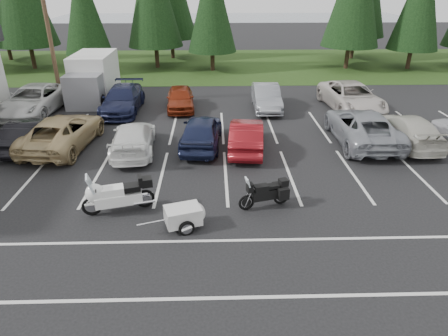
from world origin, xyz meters
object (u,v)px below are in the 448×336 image
car_near_4 (201,131)px  car_near_5 (246,135)px  car_far_1 (123,99)px  cargo_trailer (183,217)px  car_far_0 (34,100)px  adventure_motorcycle (265,191)px  car_near_1 (30,134)px  car_near_2 (63,132)px  touring_motorcycle (118,192)px  utility_pole (48,28)px  car_far_3 (266,97)px  box_truck (91,79)px  car_near_3 (133,138)px  car_near_6 (362,126)px  car_far_4 (351,97)px  car_far_2 (180,98)px  car_near_7 (407,130)px

car_near_4 → car_near_5: (2.16, -0.47, -0.06)m
car_far_1 → cargo_trailer: size_ratio=3.12×
car_far_0 → car_near_4: bearing=-24.1°
car_far_1 → adventure_motorcycle: 13.62m
car_near_1 → car_near_2: bearing=-173.1°
car_near_1 → touring_motorcycle: size_ratio=1.55×
utility_pole → car_near_2: 8.96m
car_far_3 → cargo_trailer: bearing=-107.8°
touring_motorcycle → car_far_0: bearing=107.4°
box_truck → cargo_trailer: box_truck is taller
car_near_3 → car_near_4: bearing=-174.7°
car_near_2 → adventure_motorcycle: (9.08, -5.90, -0.12)m
car_near_6 → car_far_4: size_ratio=1.00×
box_truck → car_far_1: size_ratio=1.07×
touring_motorcycle → car_far_1: bearing=85.0°
car_near_3 → car_far_2: (1.74, 6.67, 0.01)m
car_near_7 → cargo_trailer: size_ratio=2.98×
car_near_6 → car_far_2: 11.07m
car_near_4 → adventure_motorcycle: car_near_4 is taller
car_near_6 → cargo_trailer: car_near_6 is taller
car_far_2 → utility_pole: bearing=164.4°
car_far_0 → cargo_trailer: (9.76, -12.56, -0.42)m
cargo_trailer → adventure_motorcycle: adventure_motorcycle is taller
car_near_3 → utility_pole: bearing=-57.7°
utility_pole → car_far_4: utility_pole is taller
car_near_7 → car_far_1: bearing=-22.7°
car_near_2 → car_far_0: (-3.52, 5.43, 0.03)m
utility_pole → box_truck: 3.85m
utility_pole → car_near_7: utility_pole is taller
car_far_0 → touring_motorcycle: (7.42, -11.48, -0.04)m
car_near_6 → car_near_7: size_ratio=1.17×
car_far_3 → car_near_6: bearing=-53.3°
car_far_0 → car_far_4: bearing=4.7°
cargo_trailer → car_far_1: bearing=91.8°
utility_pole → car_near_1: (1.18, -7.66, -3.98)m
car_near_3 → cargo_trailer: bearing=108.4°
car_far_0 → car_far_2: (8.76, 0.55, -0.12)m
touring_motorcycle → adventure_motorcycle: 5.18m
touring_motorcycle → cargo_trailer: 2.61m
car_near_4 → cargo_trailer: size_ratio=2.74×
car_near_6 → car_near_7: bearing=172.9°
utility_pole → car_near_5: 14.72m
car_near_4 → car_far_4: car_far_4 is taller
car_near_3 → car_far_2: bearing=-109.3°
car_near_1 → car_far_1: 6.55m
car_near_2 → car_far_1: bearing=-101.5°
car_near_2 → car_near_7: bearing=-174.4°
car_far_3 → cargo_trailer: car_far_3 is taller
touring_motorcycle → car_far_4: bearing=28.5°
car_near_7 → adventure_motorcycle: car_near_7 is taller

